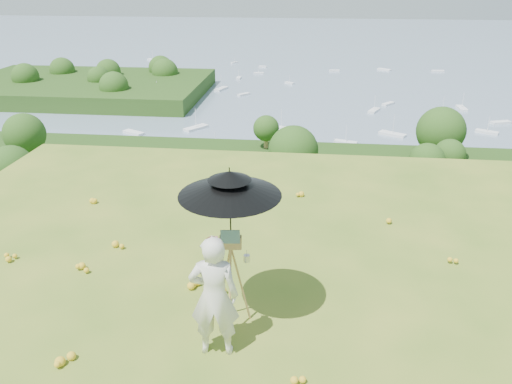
# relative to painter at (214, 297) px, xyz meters

# --- Properties ---
(ground) EXTENTS (14.00, 14.00, 0.00)m
(ground) POSITION_rel_painter_xyz_m (0.16, 1.26, -0.90)
(ground) COLOR #4F7421
(ground) RESTS_ON ground
(forest_slope) EXTENTS (140.00, 56.00, 22.00)m
(forest_slope) POSITION_rel_painter_xyz_m (0.16, 36.26, -29.90)
(forest_slope) COLOR #19370F
(forest_slope) RESTS_ON bay_water
(shoreline_tier) EXTENTS (170.00, 28.00, 8.00)m
(shoreline_tier) POSITION_rel_painter_xyz_m (0.16, 76.26, -36.90)
(shoreline_tier) COLOR #736B5C
(shoreline_tier) RESTS_ON bay_water
(bay_water) EXTENTS (700.00, 700.00, 0.00)m
(bay_water) POSITION_rel_painter_xyz_m (0.16, 241.26, -34.90)
(bay_water) COLOR #7690A9
(bay_water) RESTS_ON ground
(peninsula) EXTENTS (90.00, 60.00, 12.00)m
(peninsula) POSITION_rel_painter_xyz_m (-74.84, 156.26, -29.90)
(peninsula) COLOR #19370F
(peninsula) RESTS_ON bay_water
(slope_trees) EXTENTS (110.00, 50.00, 6.00)m
(slope_trees) POSITION_rel_painter_xyz_m (0.16, 36.26, -15.90)
(slope_trees) COLOR #274E17
(slope_trees) RESTS_ON forest_slope
(harbor_town) EXTENTS (110.00, 22.00, 5.00)m
(harbor_town) POSITION_rel_painter_xyz_m (0.16, 76.26, -30.40)
(harbor_town) COLOR silver
(harbor_town) RESTS_ON shoreline_tier
(moored_boats) EXTENTS (140.00, 140.00, 0.70)m
(moored_boats) POSITION_rel_painter_xyz_m (-12.34, 162.26, -34.55)
(moored_boats) COLOR white
(moored_boats) RESTS_ON bay_water
(wildflowers) EXTENTS (10.00, 10.50, 0.12)m
(wildflowers) POSITION_rel_painter_xyz_m (0.16, 1.51, -0.84)
(wildflowers) COLOR gold
(wildflowers) RESTS_ON ground
(painter) EXTENTS (0.69, 0.48, 1.79)m
(painter) POSITION_rel_painter_xyz_m (0.00, 0.00, 0.00)
(painter) COLOR silver
(painter) RESTS_ON ground
(field_easel) EXTENTS (0.67, 0.67, 1.60)m
(field_easel) POSITION_rel_painter_xyz_m (0.13, 0.60, -0.10)
(field_easel) COLOR #AA8947
(field_easel) RESTS_ON ground
(sun_umbrella) EXTENTS (1.55, 1.55, 1.15)m
(sun_umbrella) POSITION_rel_painter_xyz_m (0.13, 0.63, 1.00)
(sun_umbrella) COLOR black
(sun_umbrella) RESTS_ON field_easel
(painter_cap) EXTENTS (0.18, 0.22, 0.10)m
(painter_cap) POSITION_rel_painter_xyz_m (0.00, 0.00, 0.84)
(painter_cap) COLOR #D47487
(painter_cap) RESTS_ON painter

